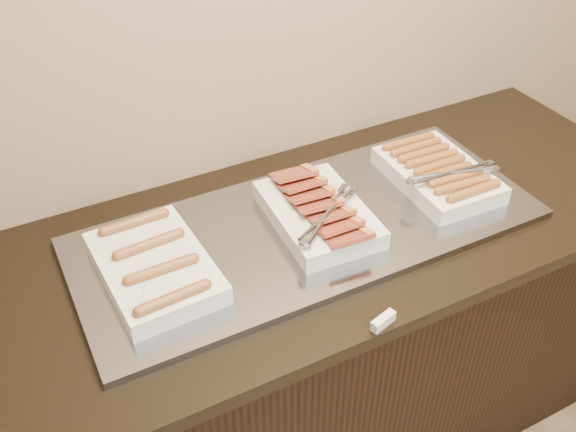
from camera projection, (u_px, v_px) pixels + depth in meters
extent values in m
cube|color=black|center=(309.00, 348.00, 1.95)|extent=(2.00, 0.70, 0.86)
cube|color=black|center=(312.00, 235.00, 1.68)|extent=(2.06, 0.76, 0.04)
cube|color=gray|center=(309.00, 227.00, 1.65)|extent=(1.20, 0.50, 0.02)
cube|color=silver|center=(155.00, 267.00, 1.48)|extent=(0.25, 0.36, 0.05)
cylinder|color=brown|center=(173.00, 298.00, 1.36)|extent=(0.16, 0.04, 0.03)
cylinder|color=brown|center=(162.00, 269.00, 1.43)|extent=(0.15, 0.03, 0.03)
cylinder|color=brown|center=(149.00, 244.00, 1.50)|extent=(0.16, 0.04, 0.03)
cylinder|color=brown|center=(134.00, 222.00, 1.56)|extent=(0.16, 0.03, 0.03)
cube|color=silver|center=(318.00, 214.00, 1.64)|extent=(0.24, 0.35, 0.05)
cube|color=#983C31|center=(347.00, 236.00, 1.53)|extent=(0.12, 0.09, 0.04)
cube|color=#983C31|center=(336.00, 225.00, 1.56)|extent=(0.11, 0.09, 0.04)
cube|color=#983C31|center=(329.00, 213.00, 1.59)|extent=(0.12, 0.09, 0.04)
cube|color=#983C31|center=(317.00, 204.00, 1.62)|extent=(0.12, 0.10, 0.04)
cube|color=#983C31|center=(308.00, 194.00, 1.65)|extent=(0.12, 0.09, 0.04)
cube|color=#983C31|center=(301.00, 184.00, 1.68)|extent=(0.11, 0.09, 0.04)
cube|color=#983C31|center=(293.00, 174.00, 1.71)|extent=(0.12, 0.10, 0.04)
cube|color=silver|center=(437.00, 175.00, 1.78)|extent=(0.24, 0.34, 0.05)
cylinder|color=brown|center=(474.00, 191.00, 1.66)|extent=(0.15, 0.03, 0.03)
cylinder|color=brown|center=(462.00, 185.00, 1.69)|extent=(0.15, 0.04, 0.03)
cylinder|color=brown|center=(456.00, 178.00, 1.71)|extent=(0.15, 0.04, 0.03)
cylinder|color=brown|center=(445.00, 172.00, 1.73)|extent=(0.15, 0.03, 0.03)
cylinder|color=brown|center=(439.00, 165.00, 1.76)|extent=(0.15, 0.03, 0.03)
cylinder|color=brown|center=(432.00, 159.00, 1.78)|extent=(0.15, 0.04, 0.03)
cylinder|color=brown|center=(424.00, 153.00, 1.81)|extent=(0.15, 0.03, 0.03)
cylinder|color=brown|center=(416.00, 147.00, 1.83)|extent=(0.15, 0.03, 0.03)
cylinder|color=brown|center=(409.00, 142.00, 1.86)|extent=(0.15, 0.03, 0.03)
cube|color=silver|center=(383.00, 321.00, 1.39)|extent=(0.07, 0.04, 0.03)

